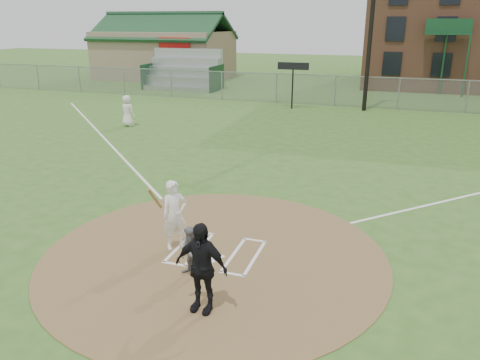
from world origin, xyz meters
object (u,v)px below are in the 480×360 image
(umpire, at_px, (201,267))
(ondeck_player, at_px, (127,111))
(home_plate, at_px, (213,257))
(batter_at_plate, at_px, (175,215))
(catcher, at_px, (191,252))

(umpire, bearing_deg, ondeck_player, 129.81)
(umpire, relative_size, ondeck_player, 1.12)
(home_plate, distance_m, batter_at_plate, 1.41)
(home_plate, relative_size, umpire, 0.23)
(catcher, distance_m, ondeck_player, 16.51)
(umpire, xyz_separation_m, batter_at_plate, (-1.66, 2.26, -0.04))
(umpire, bearing_deg, batter_at_plate, 130.48)
(home_plate, xyz_separation_m, ondeck_player, (-9.81, 12.43, 0.80))
(home_plate, distance_m, umpire, 2.31)
(umpire, height_order, batter_at_plate, umpire)
(home_plate, distance_m, ondeck_player, 15.86)
(home_plate, xyz_separation_m, batter_at_plate, (-1.08, 0.22, 0.87))
(catcher, bearing_deg, batter_at_plate, 147.94)
(catcher, xyz_separation_m, umpire, (0.70, -1.10, 0.34))
(umpire, height_order, ondeck_player, umpire)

